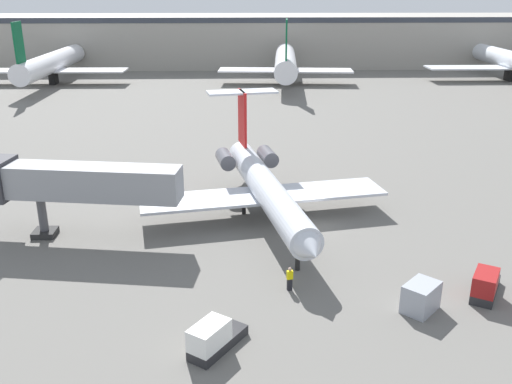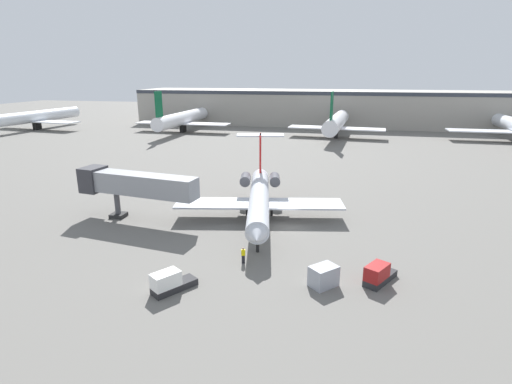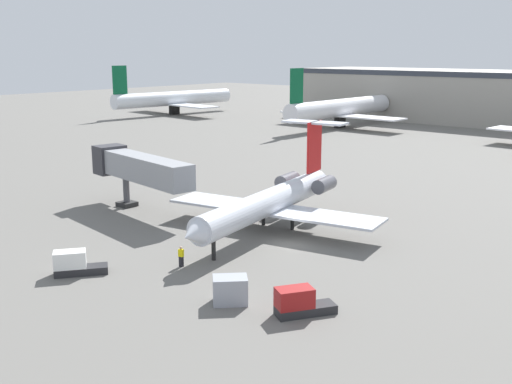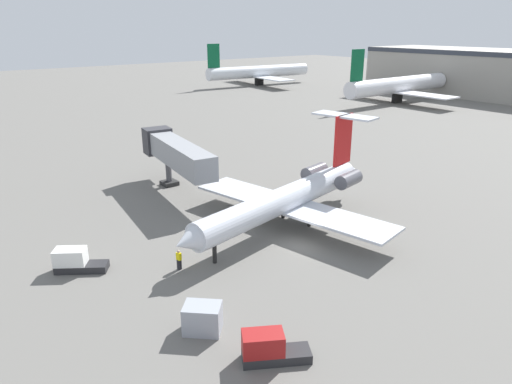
{
  "view_description": "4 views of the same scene",
  "coord_description": "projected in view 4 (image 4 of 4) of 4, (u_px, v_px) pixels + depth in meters",
  "views": [
    {
      "loc": [
        -6.17,
        -44.12,
        19.25
      ],
      "look_at": [
        -4.69,
        1.87,
        2.27
      ],
      "focal_mm": 39.41,
      "sensor_mm": 36.0,
      "label": 1
    },
    {
      "loc": [
        6.19,
        -46.04,
        18.06
      ],
      "look_at": [
        -4.39,
        1.61,
        3.57
      ],
      "focal_mm": 28.16,
      "sensor_mm": 36.0,
      "label": 2
    },
    {
      "loc": [
        32.54,
        -42.6,
        16.88
      ],
      "look_at": [
        -5.71,
        1.25,
        3.56
      ],
      "focal_mm": 43.57,
      "sensor_mm": 36.0,
      "label": 3
    },
    {
      "loc": [
        26.98,
        -26.61,
        18.43
      ],
      "look_at": [
        -5.68,
        -1.12,
        3.57
      ],
      "focal_mm": 32.74,
      "sensor_mm": 36.0,
      "label": 4
    }
  ],
  "objects": [
    {
      "name": "ground_plane",
      "position": [
        305.0,
        244.0,
        41.67
      ],
      "size": [
        400.0,
        400.0,
        0.1
      ],
      "primitive_type": "cube",
      "color": "#66635E"
    },
    {
      "name": "regional_jet",
      "position": [
        291.0,
        196.0,
        44.62
      ],
      "size": [
        21.84,
        26.42,
        9.54
      ],
      "color": "silver",
      "rests_on": "ground_plane"
    },
    {
      "name": "jet_bridge",
      "position": [
        174.0,
        152.0,
        53.48
      ],
      "size": [
        16.32,
        5.12,
        6.41
      ],
      "color": "gray",
      "rests_on": "ground_plane"
    },
    {
      "name": "ground_crew_marshaller",
      "position": [
        179.0,
        260.0,
        37.05
      ],
      "size": [
        0.45,
        0.35,
        1.69
      ],
      "color": "black",
      "rests_on": "ground_plane"
    },
    {
      "name": "baggage_tug_lead",
      "position": [
        75.0,
        261.0,
        36.84
      ],
      "size": [
        3.44,
        4.08,
        1.9
      ],
      "color": "#262628",
      "rests_on": "ground_plane"
    },
    {
      "name": "baggage_tug_trailing",
      "position": [
        269.0,
        348.0,
        26.9
      ],
      "size": [
        3.25,
        4.15,
        1.9
      ],
      "color": "#262628",
      "rests_on": "ground_plane"
    },
    {
      "name": "cargo_container_uld",
      "position": [
        203.0,
        318.0,
        29.5
      ],
      "size": [
        2.82,
        2.84,
        1.87
      ],
      "color": "#999EA8",
      "rests_on": "ground_plane"
    },
    {
      "name": "parked_airliner_west_end",
      "position": [
        259.0,
        72.0,
        149.98
      ],
      "size": [
        31.21,
        36.83,
        13.16
      ],
      "color": "silver",
      "rests_on": "ground_plane"
    },
    {
      "name": "parked_airliner_west_mid",
      "position": [
        398.0,
        86.0,
        115.63
      ],
      "size": [
        30.01,
        35.69,
        13.36
      ],
      "color": "white",
      "rests_on": "ground_plane"
    }
  ]
}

